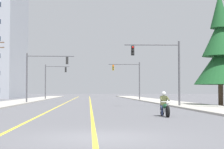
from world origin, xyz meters
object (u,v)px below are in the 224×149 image
Objects in this scene: motorcycle_with_rider at (165,106)px; traffic_signal_near_left at (41,70)px; traffic_signal_mid_right at (130,75)px; conifer_tree_right_verge_near at (220,53)px; traffic_signal_mid_left at (52,77)px; traffic_signal_near_right at (163,63)px.

traffic_signal_near_left reaches higher than motorcycle_with_rider.
motorcycle_with_rider is 38.59m from traffic_signal_mid_right.
traffic_signal_mid_right is 24.45m from conifer_tree_right_verge_near.
traffic_signal_near_left is at bearing 151.82° from conifer_tree_right_verge_near.
traffic_signal_mid_left is at bearing 155.52° from traffic_signal_mid_right.
conifer_tree_right_verge_near is (8.70, 14.79, 4.72)m from motorcycle_with_rider.
traffic_signal_near_right is at bearing 78.87° from motorcycle_with_rider.
traffic_signal_near_right and traffic_signal_near_left have the same top height.
traffic_signal_mid_left is at bearing 91.51° from traffic_signal_near_left.
motorcycle_with_rider is at bearing -67.48° from traffic_signal_near_left.
traffic_signal_near_left is 1.00× the size of traffic_signal_mid_left.
traffic_signal_mid_right is at bearing 46.50° from traffic_signal_near_left.
traffic_signal_near_right is 1.00× the size of traffic_signal_mid_right.
traffic_signal_near_left is at bearing 112.52° from motorcycle_with_rider.
traffic_signal_near_right and traffic_signal_mid_left have the same top height.
conifer_tree_right_verge_near is (6.13, 1.75, 1.18)m from traffic_signal_near_right.
motorcycle_with_rider is 0.35× the size of traffic_signal_near_left.
conifer_tree_right_verge_near is at bearing -28.18° from traffic_signal_near_left.
conifer_tree_right_verge_near reaches higher than traffic_signal_near_right.
traffic_signal_near_right is 0.54× the size of conifer_tree_right_verge_near.
traffic_signal_near_right is at bearing -42.77° from traffic_signal_near_left.
motorcycle_with_rider is at bearing -93.43° from traffic_signal_mid_right.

